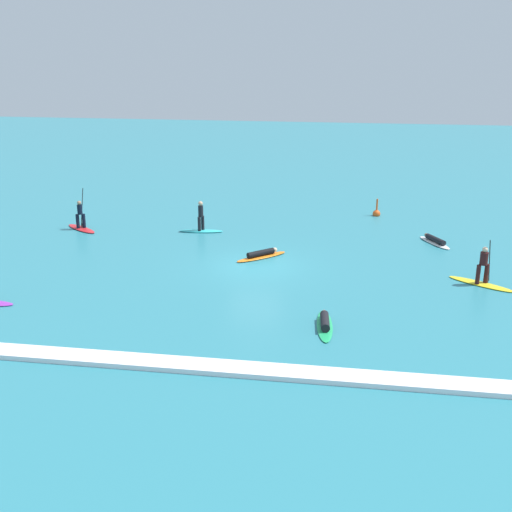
# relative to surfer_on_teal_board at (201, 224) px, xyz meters

# --- Properties ---
(ground_plane) EXTENTS (120.00, 120.00, 0.00)m
(ground_plane) POSITION_rel_surfer_on_teal_board_xyz_m (4.00, -5.33, -0.46)
(ground_plane) COLOR teal
(ground_plane) RESTS_ON ground
(surfer_on_teal_board) EXTENTS (2.55, 0.90, 1.79)m
(surfer_on_teal_board) POSITION_rel_surfer_on_teal_board_xyz_m (0.00, 0.00, 0.00)
(surfer_on_teal_board) COLOR #33C6CC
(surfer_on_teal_board) RESTS_ON ground_plane
(surfer_on_yellow_board) EXTENTS (2.86, 2.14, 2.12)m
(surfer_on_yellow_board) POSITION_rel_surfer_on_teal_board_xyz_m (14.32, -6.31, 0.05)
(surfer_on_yellow_board) COLOR yellow
(surfer_on_yellow_board) RESTS_ON ground_plane
(surfer_on_red_board) EXTENTS (2.50, 2.04, 2.36)m
(surfer_on_red_board) POSITION_rel_surfer_on_teal_board_xyz_m (-6.97, -0.60, -0.06)
(surfer_on_red_board) COLOR red
(surfer_on_red_board) RESTS_ON ground_plane
(surfer_on_orange_board) EXTENTS (2.54, 2.40, 0.40)m
(surfer_on_orange_board) POSITION_rel_surfer_on_teal_board_xyz_m (4.09, -4.07, -0.32)
(surfer_on_orange_board) COLOR orange
(surfer_on_orange_board) RESTS_ON ground_plane
(surfer_on_green_board) EXTENTS (0.84, 2.96, 0.41)m
(surfer_on_green_board) POSITION_rel_surfer_on_teal_board_xyz_m (7.64, -11.82, -0.31)
(surfer_on_green_board) COLOR #23B266
(surfer_on_green_board) RESTS_ON ground_plane
(surfer_on_white_board) EXTENTS (1.76, 2.51, 0.38)m
(surfer_on_white_board) POSITION_rel_surfer_on_teal_board_xyz_m (12.96, -0.28, -0.32)
(surfer_on_white_board) COLOR white
(surfer_on_white_board) RESTS_ON ground_plane
(marker_buoy) EXTENTS (0.48, 0.48, 1.19)m
(marker_buoy) POSITION_rel_surfer_on_teal_board_xyz_m (10.01, 5.15, -0.30)
(marker_buoy) COLOR #E55119
(marker_buoy) RESTS_ON ground_plane
(wave_crest) EXTENTS (21.67, 0.90, 0.18)m
(wave_crest) POSITION_rel_surfer_on_teal_board_xyz_m (4.00, -15.74, -0.37)
(wave_crest) COLOR white
(wave_crest) RESTS_ON ground_plane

